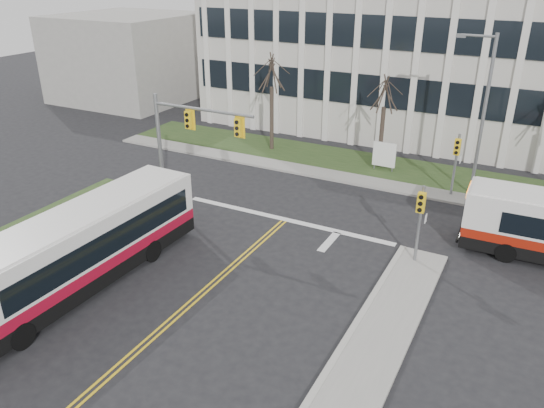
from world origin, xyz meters
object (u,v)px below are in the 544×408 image
Objects in this scene: directory_sign at (384,155)px; bus_main at (77,252)px; streetlight at (481,108)px; newspaper_box_blue at (18,282)px.

bus_main reaches higher than directory_sign.
streetlight is 9.68× the size of newspaper_box_blue.
directory_sign is at bearing 166.77° from streetlight.
newspaper_box_blue is at bearing -127.56° from streetlight.
newspaper_box_blue is (-14.83, -19.28, -4.72)m from streetlight.
bus_main reaches higher than newspaper_box_blue.
newspaper_box_blue is at bearing -114.31° from directory_sign.
streetlight is 4.60× the size of directory_sign.
newspaper_box_blue is (-1.98, -1.60, -1.15)m from bus_main.
streetlight is 6.96m from directory_sign.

